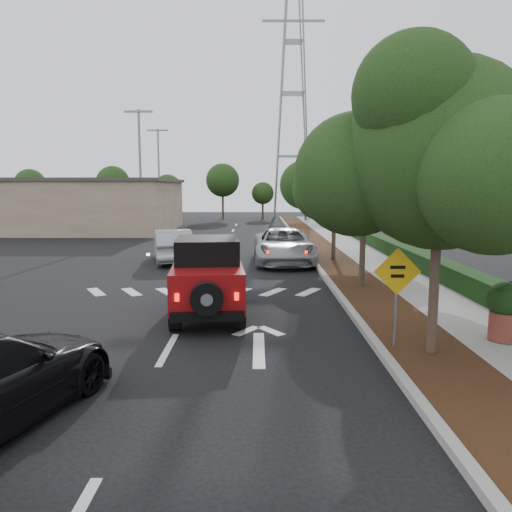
{
  "coord_description": "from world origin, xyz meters",
  "views": [
    {
      "loc": [
        1.96,
        -10.56,
        3.54
      ],
      "look_at": [
        1.93,
        3.0,
        1.66
      ],
      "focal_mm": 35.0,
      "sensor_mm": 36.0,
      "label": 1
    }
  ],
  "objects": [
    {
      "name": "hedge",
      "position": [
        8.9,
        12.0,
        0.4
      ],
      "size": [
        0.8,
        70.0,
        0.8
      ],
      "primitive_type": "cube",
      "color": "black",
      "rests_on": "ground"
    },
    {
      "name": "transmission_tower",
      "position": [
        6.0,
        48.0,
        0.0
      ],
      "size": [
        7.0,
        4.0,
        28.0
      ],
      "primitive_type": null,
      "color": "slate",
      "rests_on": "ground"
    },
    {
      "name": "terracotta_planter",
      "position": [
        7.48,
        0.29,
        0.94
      ],
      "size": [
        0.8,
        0.8,
        1.39
      ],
      "rotation": [
        0.0,
        0.0,
        0.01
      ],
      "color": "brown",
      "rests_on": "ground"
    },
    {
      "name": "planting_strip",
      "position": [
        5.6,
        12.0,
        0.06
      ],
      "size": [
        1.8,
        70.0,
        0.12
      ],
      "primitive_type": "cube",
      "color": "black",
      "rests_on": "ground"
    },
    {
      "name": "curb",
      "position": [
        4.6,
        12.0,
        0.07
      ],
      "size": [
        0.2,
        70.0,
        0.15
      ],
      "primitive_type": "cube",
      "color": "#9E9B93",
      "rests_on": "ground"
    },
    {
      "name": "ground",
      "position": [
        0.0,
        0.0,
        0.0
      ],
      "size": [
        120.0,
        120.0,
        0.0
      ],
      "primitive_type": "plane",
      "color": "black",
      "rests_on": "ground"
    },
    {
      "name": "light_pole_b",
      "position": [
        -7.5,
        38.0,
        0.0
      ],
      "size": [
        2.0,
        0.22,
        9.0
      ],
      "primitive_type": null,
      "color": "slate",
      "rests_on": "ground"
    },
    {
      "name": "speed_hump_sign",
      "position": [
        4.94,
        -0.12,
        1.49
      ],
      "size": [
        1.01,
        0.09,
        2.15
      ],
      "rotation": [
        0.0,
        0.0,
        0.0
      ],
      "color": "slate",
      "rests_on": "ground"
    },
    {
      "name": "parked_suv",
      "position": [
        -7.53,
        26.8,
        0.78
      ],
      "size": [
        4.82,
        2.57,
        1.56
      ],
      "primitive_type": "imported",
      "rotation": [
        0.0,
        0.0,
        1.74
      ],
      "color": "#B7BABF",
      "rests_on": "ground"
    },
    {
      "name": "sidewalk",
      "position": [
        7.5,
        12.0,
        0.06
      ],
      "size": [
        2.0,
        70.0,
        0.12
      ],
      "primitive_type": "cube",
      "color": "gray",
      "rests_on": "ground"
    },
    {
      "name": "red_jeep",
      "position": [
        0.6,
        3.02,
        1.09
      ],
      "size": [
        2.17,
        4.29,
        2.14
      ],
      "rotation": [
        0.0,
        0.0,
        0.09
      ],
      "color": "black",
      "rests_on": "ground"
    },
    {
      "name": "street_tree_mid",
      "position": [
        5.6,
        6.5,
        0.0
      ],
      "size": [
        3.2,
        3.2,
        5.32
      ],
      "primitive_type": null,
      "color": "black",
      "rests_on": "ground"
    },
    {
      "name": "street_tree_far",
      "position": [
        5.6,
        13.0,
        0.0
      ],
      "size": [
        3.4,
        3.4,
        5.62
      ],
      "primitive_type": null,
      "color": "black",
      "rests_on": "ground"
    },
    {
      "name": "light_pole_a",
      "position": [
        -6.5,
        26.0,
        0.0
      ],
      "size": [
        2.0,
        0.22,
        9.0
      ],
      "primitive_type": null,
      "color": "slate",
      "rests_on": "ground"
    },
    {
      "name": "commercial_building",
      "position": [
        -16.0,
        30.0,
        2.0
      ],
      "size": [
        22.0,
        12.0,
        4.0
      ],
      "primitive_type": "cube",
      "color": "#88725E",
      "rests_on": "ground"
    },
    {
      "name": "silver_suv_ahead",
      "position": [
        3.2,
        12.57,
        0.81
      ],
      "size": [
        2.79,
        5.86,
        1.61
      ],
      "primitive_type": "imported",
      "rotation": [
        0.0,
        0.0,
        0.02
      ],
      "color": "#A5A9AD",
      "rests_on": "ground"
    },
    {
      "name": "street_tree_near",
      "position": [
        5.6,
        -0.5,
        0.0
      ],
      "size": [
        3.8,
        3.8,
        5.92
      ],
      "primitive_type": null,
      "color": "black",
      "rests_on": "ground"
    },
    {
      "name": "silver_sedan_oncoming",
      "position": [
        -2.04,
        12.9,
        0.78
      ],
      "size": [
        2.67,
        4.96,
        1.55
      ],
      "primitive_type": "imported",
      "rotation": [
        0.0,
        0.0,
        3.37
      ],
      "color": "#A0A3A8",
      "rests_on": "ground"
    }
  ]
}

